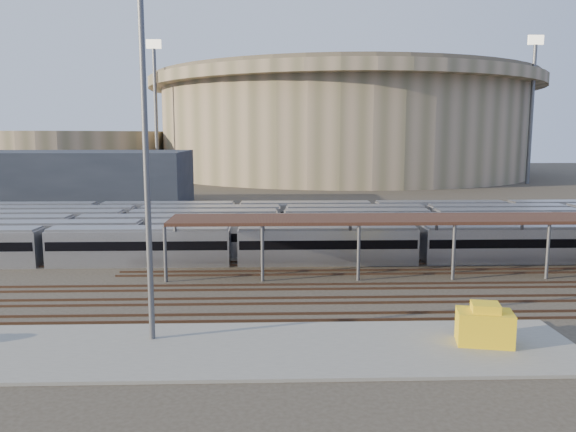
# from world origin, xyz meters

# --- Properties ---
(ground) EXTENTS (420.00, 420.00, 0.00)m
(ground) POSITION_xyz_m (0.00, 0.00, 0.00)
(ground) COLOR #383026
(ground) RESTS_ON ground
(apron) EXTENTS (50.00, 9.00, 0.20)m
(apron) POSITION_xyz_m (-5.00, -15.00, 0.10)
(apron) COLOR gray
(apron) RESTS_ON ground
(subway_trains) EXTENTS (121.89, 23.90, 3.60)m
(subway_trains) POSITION_xyz_m (0.70, 18.50, 1.80)
(subway_trains) COLOR silver
(subway_trains) RESTS_ON ground
(inspection_shed) EXTENTS (60.30, 6.00, 5.30)m
(inspection_shed) POSITION_xyz_m (22.00, 4.00, 4.98)
(inspection_shed) COLOR #55555A
(inspection_shed) RESTS_ON ground
(empty_tracks) EXTENTS (170.00, 9.62, 0.18)m
(empty_tracks) POSITION_xyz_m (0.00, -5.00, 0.09)
(empty_tracks) COLOR #4C3323
(empty_tracks) RESTS_ON ground
(stadium) EXTENTS (124.00, 124.00, 32.50)m
(stadium) POSITION_xyz_m (25.00, 140.00, 16.47)
(stadium) COLOR gray
(stadium) RESTS_ON ground
(secondary_arena) EXTENTS (56.00, 56.00, 14.00)m
(secondary_arena) POSITION_xyz_m (-60.00, 130.00, 7.00)
(secondary_arena) COLOR gray
(secondary_arena) RESTS_ON ground
(service_building) EXTENTS (42.00, 20.00, 10.00)m
(service_building) POSITION_xyz_m (-35.00, 55.00, 5.00)
(service_building) COLOR #1E232D
(service_building) RESTS_ON ground
(floodlight_0) EXTENTS (4.00, 1.00, 38.40)m
(floodlight_0) POSITION_xyz_m (-30.00, 110.00, 20.65)
(floodlight_0) COLOR #55555A
(floodlight_0) RESTS_ON ground
(floodlight_2) EXTENTS (4.00, 1.00, 38.40)m
(floodlight_2) POSITION_xyz_m (70.00, 100.00, 20.65)
(floodlight_2) COLOR #55555A
(floodlight_2) RESTS_ON ground
(floodlight_3) EXTENTS (4.00, 1.00, 38.40)m
(floodlight_3) POSITION_xyz_m (-10.00, 160.00, 20.65)
(floodlight_3) COLOR #55555A
(floodlight_3) RESTS_ON ground
(yard_light_pole) EXTENTS (0.81, 0.36, 21.09)m
(yard_light_pole) POSITION_xyz_m (-6.20, -13.27, 10.83)
(yard_light_pole) COLOR #55555A
(yard_light_pole) RESTS_ON apron
(yellow_equipment) EXTENTS (3.64, 2.69, 2.05)m
(yellow_equipment) POSITION_xyz_m (14.40, -14.81, 1.23)
(yellow_equipment) COLOR yellow
(yellow_equipment) RESTS_ON apron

